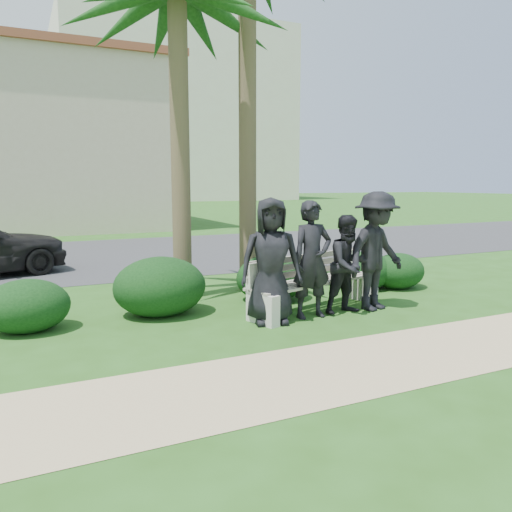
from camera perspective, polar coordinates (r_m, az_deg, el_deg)
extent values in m
plane|color=#265016|center=(7.21, 2.70, -7.76)|extent=(160.00, 160.00, 0.00)
cube|color=tan|center=(5.76, 11.30, -12.12)|extent=(30.00, 1.60, 0.01)
cube|color=#2D2D30|center=(14.62, -12.14, 0.31)|extent=(160.00, 8.00, 0.01)
cube|color=#BDAF8D|center=(24.26, -20.27, 11.39)|extent=(8.00, 8.00, 7.00)
cube|color=brown|center=(24.76, -20.72, 19.84)|extent=(8.40, 8.40, 0.30)
cube|color=beige|center=(64.00, -9.74, 15.42)|extent=(26.00, 18.00, 20.00)
cube|color=#A49B8A|center=(7.88, 7.01, -3.00)|extent=(2.50, 1.18, 0.04)
cube|color=#A49B8A|center=(8.03, 6.11, -0.92)|extent=(2.36, 0.68, 0.28)
cube|color=beige|center=(7.40, -0.53, -5.54)|extent=(0.30, 0.58, 0.45)
cube|color=beige|center=(8.57, 13.43, -3.83)|extent=(0.30, 0.58, 0.45)
imported|color=black|center=(7.07, 1.71, -0.58)|extent=(1.00, 0.79, 1.80)
imported|color=black|center=(7.42, 6.42, -0.41)|extent=(0.64, 0.43, 1.75)
imported|color=black|center=(7.76, 10.54, -0.97)|extent=(0.79, 0.64, 1.52)
imported|color=black|center=(8.04, 13.57, 0.52)|extent=(1.35, 0.98, 1.87)
ellipsoid|color=black|center=(7.45, -24.74, -5.06)|extent=(1.13, 0.94, 0.74)
ellipsoid|color=black|center=(7.74, -10.92, -3.26)|extent=(1.41, 1.17, 0.92)
ellipsoid|color=black|center=(8.57, 1.79, -2.35)|extent=(1.25, 1.03, 0.81)
ellipsoid|color=black|center=(9.69, 12.27, -1.52)|extent=(1.13, 0.93, 0.74)
ellipsoid|color=black|center=(9.93, 15.90, -1.54)|extent=(1.07, 0.88, 0.70)
cylinder|color=brown|center=(8.69, -8.67, 12.06)|extent=(0.32, 0.32, 5.15)
cylinder|color=brown|center=(9.31, -0.98, 15.17)|extent=(0.32, 0.32, 6.21)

